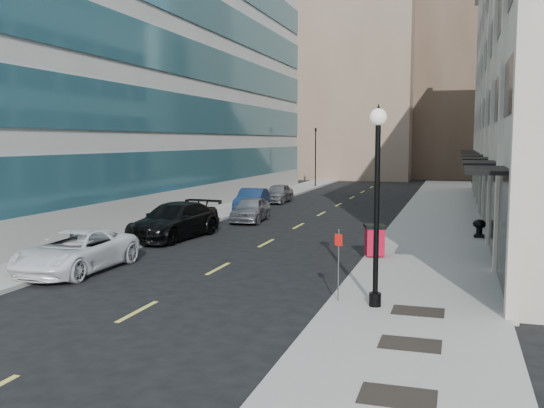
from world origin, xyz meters
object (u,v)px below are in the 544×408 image
Objects in this scene: trash_bin at (375,239)px; lamppost at (377,189)px; car_white_van at (76,251)px; car_blue_sedan at (252,200)px; car_grey_sedan at (278,193)px; car_black_pickup at (174,221)px; urn_planter at (479,226)px; traffic_signal at (316,132)px; car_silver_sedan at (251,209)px; sign_post at (339,254)px.

lamppost is (1.00, -7.42, 2.63)m from trash_bin.
car_white_van reaches higher than trash_bin.
car_blue_sedan is 0.83× the size of lamppost.
car_grey_sedan is at bearing 111.70° from lamppost.
car_white_van is 8.00m from car_black_pickup.
car_white_van is at bearing -169.34° from trash_bin.
lamppost reaches higher than car_grey_sedan.
car_black_pickup is at bearing -165.20° from urn_planter.
traffic_signal is 1.16× the size of car_black_pickup.
traffic_signal reaches higher than car_blue_sedan.
traffic_signal is 34.35m from car_black_pickup.
urn_planter is (14.36, 3.79, -0.19)m from car_black_pickup.
car_white_van is at bearing -140.69° from urn_planter.
car_black_pickup is 18.14m from car_grey_sedan.
car_grey_sedan is 30.41m from lamppost.
traffic_signal is at bearing 89.81° from car_silver_sedan.
car_black_pickup is 1.27× the size of car_blue_sedan.
car_white_van is 1.16× the size of car_blue_sedan.
lamppost is 2.68× the size of sign_post.
car_black_pickup is (0.04, 8.00, 0.11)m from car_white_van.
trash_bin is at bearing -61.19° from car_blue_sedan.
trash_bin is at bearing -123.37° from urn_planter.
car_black_pickup is 15.21m from lamppost.
lamppost is at bearing -99.62° from trash_bin.
car_white_van reaches higher than urn_planter.
car_blue_sedan reaches higher than car_white_van.
trash_bin is (10.20, -14.47, 0.07)m from car_blue_sedan.
car_grey_sedan is (-0.04, 18.14, -0.14)m from car_black_pickup.
car_silver_sedan is 18.83m from sign_post.
traffic_signal is 34.15m from urn_planter.
urn_planter is at bearing 39.51° from car_white_van.
car_black_pickup reaches higher than car_grey_sedan.
traffic_signal reaches higher than sign_post.
car_white_van is at bearing -167.49° from sign_post.
urn_planter is (14.40, -8.10, -0.10)m from car_blue_sedan.
car_silver_sedan is at bearing 114.60° from trash_bin.
car_black_pickup is 1.40× the size of car_grey_sedan.
car_silver_sedan is (2.30, -27.00, -4.97)m from traffic_signal.
car_grey_sedan is 29.70m from sign_post.
car_black_pickup is at bearing -107.58° from car_silver_sedan.
lamppost is 2.24m from sign_post.
car_blue_sedan is 6.26m from car_grey_sedan.
car_black_pickup is 11.89m from car_blue_sedan.
car_grey_sedan reaches higher than trash_bin.
traffic_signal reaches higher than lamppost.
traffic_signal is at bearing 98.36° from car_black_pickup.
car_grey_sedan reaches higher than urn_planter.
car_blue_sedan is 23.92m from sign_post.
trash_bin is at bearing -53.15° from car_silver_sedan.
car_blue_sedan is at bearing 107.87° from trash_bin.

